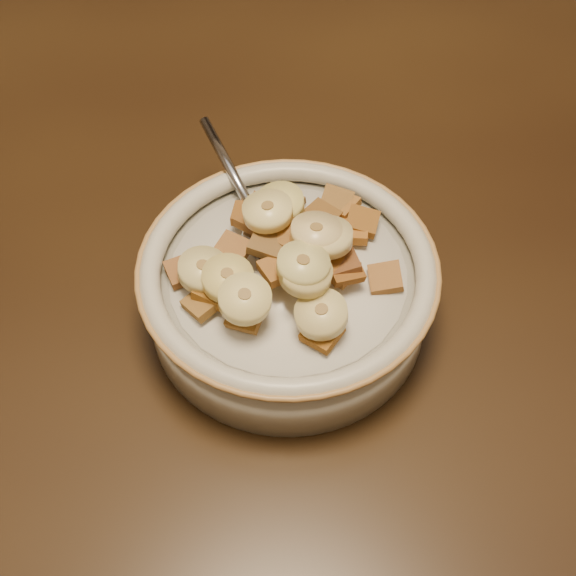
{
  "coord_description": "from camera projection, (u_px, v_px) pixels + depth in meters",
  "views": [
    {
      "loc": [
        -0.03,
        -0.4,
        1.19
      ],
      "look_at": [
        -0.02,
        -0.09,
        0.78
      ],
      "focal_mm": 50.0,
      "sensor_mm": 36.0,
      "label": 1
    }
  ],
  "objects": [
    {
      "name": "cereal_square_25",
      "position": [
        278.0,
        269.0,
        0.48
      ],
      "size": [
        0.03,
        0.03,
        0.01
      ],
      "primitive_type": "cube",
      "rotation": [
        0.03,
        0.1,
        2.02
      ],
      "color": "#94521B",
      "rests_on": "milk"
    },
    {
      "name": "cereal_square_4",
      "position": [
        309.0,
        245.0,
        0.49
      ],
      "size": [
        0.02,
        0.02,
        0.01
      ],
      "primitive_type": "cube",
      "rotation": [
        0.03,
        0.09,
        1.4
      ],
      "color": "brown",
      "rests_on": "milk"
    },
    {
      "name": "cereal_square_2",
      "position": [
        326.0,
        312.0,
        0.47
      ],
      "size": [
        0.02,
        0.02,
        0.01
      ],
      "primitive_type": "cube",
      "rotation": [
        -0.01,
        -0.16,
        1.68
      ],
      "color": "olive",
      "rests_on": "milk"
    },
    {
      "name": "cereal_square_17",
      "position": [
        246.0,
        315.0,
        0.47
      ],
      "size": [
        0.03,
        0.03,
        0.01
      ],
      "primitive_type": "cube",
      "rotation": [
        -0.24,
        0.12,
        2.73
      ],
      "color": "brown",
      "rests_on": "milk"
    },
    {
      "name": "cereal_square_21",
      "position": [
        322.0,
        333.0,
        0.47
      ],
      "size": [
        0.03,
        0.03,
        0.01
      ],
      "primitive_type": "cube",
      "rotation": [
        -0.1,
        0.07,
        2.48
      ],
      "color": "#9C631D",
      "rests_on": "milk"
    },
    {
      "name": "banana_slice_1",
      "position": [
        327.0,
        237.0,
        0.48
      ],
      "size": [
        0.04,
        0.04,
        0.01
      ],
      "primitive_type": "cylinder",
      "rotation": [
        0.12,
        0.06,
        2.88
      ],
      "color": "#D2BD7D",
      "rests_on": "milk"
    },
    {
      "name": "banana_slice_2",
      "position": [
        303.0,
        265.0,
        0.46
      ],
      "size": [
        0.03,
        0.03,
        0.01
      ],
      "primitive_type": "cylinder",
      "rotation": [
        -0.01,
        0.11,
        0.02
      ],
      "color": "#E5D68A",
      "rests_on": "milk"
    },
    {
      "name": "cereal_bowl",
      "position": [
        288.0,
        296.0,
        0.52
      ],
      "size": [
        0.18,
        0.18,
        0.04
      ],
      "primitive_type": "cylinder",
      "color": "#ACA697",
      "rests_on": "table"
    },
    {
      "name": "cereal_square_11",
      "position": [
        232.0,
        250.0,
        0.49
      ],
      "size": [
        0.03,
        0.03,
        0.01
      ],
      "primitive_type": "cube",
      "rotation": [
        0.05,
        -0.13,
        1.03
      ],
      "color": "brown",
      "rests_on": "milk"
    },
    {
      "name": "cereal_square_22",
      "position": [
        294.0,
        237.0,
        0.49
      ],
      "size": [
        0.03,
        0.03,
        0.01
      ],
      "primitive_type": "cube",
      "rotation": [
        -0.22,
        0.17,
        2.36
      ],
      "color": "brown",
      "rests_on": "milk"
    },
    {
      "name": "milk",
      "position": [
        288.0,
        275.0,
        0.5
      ],
      "size": [
        0.15,
        0.15,
        0.0
      ],
      "primitive_type": "cylinder",
      "color": "silver",
      "rests_on": "cereal_bowl"
    },
    {
      "name": "table",
      "position": [
        307.0,
        229.0,
        0.61
      ],
      "size": [
        1.41,
        0.91,
        0.04
      ],
      "primitive_type": "cube",
      "rotation": [
        0.0,
        0.0,
        -0.01
      ],
      "color": "#31200D",
      "rests_on": "floor"
    },
    {
      "name": "cereal_square_9",
      "position": [
        267.0,
        244.0,
        0.49
      ],
      "size": [
        0.03,
        0.03,
        0.01
      ],
      "primitive_type": "cube",
      "rotation": [
        0.14,
        0.04,
        1.24
      ],
      "color": "brown",
      "rests_on": "milk"
    },
    {
      "name": "cereal_square_8",
      "position": [
        339.0,
        269.0,
        0.49
      ],
      "size": [
        0.03,
        0.03,
        0.01
      ],
      "primitive_type": "cube",
      "rotation": [
        -0.08,
        0.03,
        2.45
      ],
      "color": "brown",
      "rests_on": "milk"
    },
    {
      "name": "cereal_square_20",
      "position": [
        255.0,
        221.0,
        0.51
      ],
      "size": [
        0.03,
        0.03,
        0.01
      ],
      "primitive_type": "cube",
      "rotation": [
        0.16,
        0.12,
        2.44
      ],
      "color": "brown",
      "rests_on": "milk"
    },
    {
      "name": "banana_slice_5",
      "position": [
        245.0,
        299.0,
        0.46
      ],
      "size": [
        0.04,
        0.04,
        0.02
      ],
      "primitive_type": "cylinder",
      "rotation": [
        -0.12,
        -0.08,
        2.94
      ],
      "color": "#E6DB7F",
      "rests_on": "milk"
    },
    {
      "name": "cereal_square_7",
      "position": [
        214.0,
        291.0,
        0.48
      ],
      "size": [
        0.03,
        0.03,
        0.01
      ],
      "primitive_type": "cube",
      "rotation": [
        0.14,
        -0.07,
        2.65
      ],
      "color": "#945E1C",
      "rests_on": "milk"
    },
    {
      "name": "cereal_square_10",
      "position": [
        203.0,
        303.0,
        0.48
      ],
      "size": [
        0.03,
        0.03,
        0.01
      ],
      "primitive_type": "cube",
      "rotation": [
        -0.19,
        -0.11,
        0.7
      ],
      "color": "brown",
      "rests_on": "milk"
    },
    {
      "name": "cereal_square_12",
      "position": [
        183.0,
        271.0,
        0.5
      ],
      "size": [
        0.03,
        0.03,
        0.01
      ],
      "primitive_type": "cube",
      "rotation": [
        0.01,
        -0.05,
        0.37
      ],
      "color": "brown",
      "rests_on": "milk"
    },
    {
      "name": "cereal_square_13",
      "position": [
        345.0,
        269.0,
        0.48
      ],
      "size": [
        0.03,
        0.03,
        0.01
      ],
      "primitive_type": "cube",
      "rotation": [
        0.13,
        0.13,
        0.32
      ],
      "color": "brown",
      "rests_on": "milk"
    },
    {
      "name": "cereal_square_6",
      "position": [
        385.0,
        278.0,
        0.49
      ],
      "size": [
        0.02,
        0.02,
        0.01
      ],
      "primitive_type": "cube",
      "rotation": [
        -0.22,
        -0.09,
        1.6
      ],
      "color": "olive",
      "rests_on": "milk"
    },
    {
      "name": "cereal_square_0",
      "position": [
        286.0,
        206.0,
        0.53
      ],
      "size": [
        0.03,
        0.03,
        0.01
      ],
      "primitive_type": "cube",
      "rotation": [
        -0.07,
        -0.08,
        1.06
      ],
      "color": "brown",
      "rests_on": "milk"
    },
    {
      "name": "cereal_square_26",
      "position": [
        362.0,
        221.0,
        0.52
      ],
      "size": [
        0.03,
        0.03,
        0.01
      ],
      "primitive_type": "cube",
      "rotation": [
        -0.03,
        -0.12,
        2.85
      ],
      "color": "brown",
      "rests_on": "milk"
    },
    {
      "name": "banana_slice_6",
      "position": [
        203.0,
        270.0,
        0.48
      ],
      "size": [
        0.03,
        0.03,
        0.01
      ],
      "primitive_type": "cylinder",
      "rotation": [
        0.13,
        -0.0,
        1.48
      ],
      "color": "#DBCA85",
      "rests_on": "milk"
    },
    {
      "name": "cereal_square_19",
      "position": [
        248.0,
        213.0,
        0.52
      ],
      "size": [
        0.02,
        0.02,
        0.01
      ],
      "primitive_type": "cube",
      "rotation": [
        0.18,
        0.07,
        2.99
      ],
      "color": "brown",
      "rests_on": "milk"
    },
    {
      "name": "cereal_square_15",
      "position": [
        336.0,
        201.0,
        0.53
      ],
      "size": [
        0.03,
        0.03,
        0.01
      ],
      "primitive_type": "cube",
      "rotation": [
        -0.08,
        -0.17,
        2.84
      ],
      "color": "olive",
      "rests_on": "milk"
    },
    {
      "name": "banana_slice_7",
      "position": [
        306.0,
        273.0,
        0.46
      ],
      "size": [
        0.04,
        0.04,
        0.01
      ],
      "primitive_type": "cylinder",
      "rotation": [
        0.02,
        -0.1,
        2.94
      ],
      "color": "#C9C179",
      "rests_on": "milk"
    },
    {
      "name": "banana_slice_9",
      "position": [
        228.0,
        278.0,
        0.47
      ],
      "size": [
        0.04,
        0.04,
        0.01
      ],
      "primitive_type": "cylinder",
      "rotation": [
        0.04,
        -0.08,
        1.92
      ],
      "color": "#D0BE63",
      "rests_on": "milk"
    },
    {
      "name": "banana_slice_0",
      "position": [
        321.0,
        314.0,
        0.46
      ],
      "size": [
        0.04,
        0.04,
        0.02
      ],
      "primitive_type": "cylinder",
      "rotation": [
        -0.09,
        -0.1,
        1.28
      ],
      "color": "beige",
      "rests_on": "milk"
    },
    {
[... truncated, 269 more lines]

